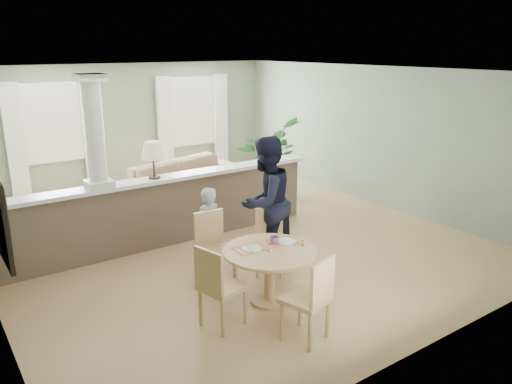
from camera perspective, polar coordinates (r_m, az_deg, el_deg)
ground at (r=8.42m, az=-3.97°, el=-4.98°), size 8.00×8.00×0.00m
room_shell at (r=8.47m, az=-6.60°, el=7.79°), size 7.02×8.02×2.71m
pony_wall at (r=7.93m, az=-10.93°, el=-1.20°), size 5.32×0.38×2.70m
sofa at (r=10.24m, az=-7.85°, el=1.18°), size 2.93×1.70×0.80m
houseplant at (r=10.42m, az=1.42°, el=3.86°), size 1.89×1.91×1.60m
dining_table at (r=6.13m, az=1.59°, el=-7.81°), size 1.14×1.14×0.78m
chair_far_boy at (r=6.65m, az=-4.91°, el=-6.01°), size 0.46×0.46×0.97m
chair_far_man at (r=6.95m, az=1.53°, el=-5.32°), size 0.56×0.56×0.89m
chair_near at (r=5.38m, az=6.38°, el=-11.69°), size 0.55×0.55×0.98m
chair_side at (r=5.61m, az=-4.45°, el=-10.42°), size 0.53×0.53×0.98m
child_person at (r=6.90m, az=-5.55°, el=-4.44°), size 0.51×0.40×1.24m
man_person at (r=7.05m, az=1.09°, el=-1.15°), size 1.07×0.93×1.88m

